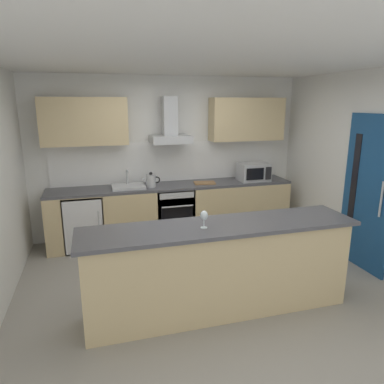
% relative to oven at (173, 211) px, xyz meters
% --- Properties ---
extents(ground, '(5.45, 4.85, 0.02)m').
position_rel_oven_xyz_m(ground, '(0.02, -1.58, -0.47)').
color(ground, gray).
extents(ceiling, '(5.45, 4.85, 0.02)m').
position_rel_oven_xyz_m(ceiling, '(0.02, -1.58, 2.15)').
color(ceiling, white).
extents(wall_back, '(5.45, 0.12, 2.60)m').
position_rel_oven_xyz_m(wall_back, '(0.02, 0.41, 0.84)').
color(wall_back, white).
rests_on(wall_back, ground).
extents(wall_right, '(0.12, 4.85, 2.60)m').
position_rel_oven_xyz_m(wall_right, '(2.30, -1.58, 0.84)').
color(wall_right, white).
rests_on(wall_right, ground).
extents(backsplash_tile, '(3.78, 0.02, 0.66)m').
position_rel_oven_xyz_m(backsplash_tile, '(0.02, 0.33, 0.77)').
color(backsplash_tile, white).
extents(counter_back, '(3.91, 0.60, 0.90)m').
position_rel_oven_xyz_m(counter_back, '(0.02, 0.03, -0.01)').
color(counter_back, '#D1B784').
rests_on(counter_back, ground).
extents(counter_island, '(2.87, 0.64, 0.98)m').
position_rel_oven_xyz_m(counter_island, '(0.00, -2.18, 0.03)').
color(counter_island, '#D1B784').
rests_on(counter_island, ground).
extents(upper_cabinets, '(3.86, 0.32, 0.70)m').
position_rel_oven_xyz_m(upper_cabinets, '(0.02, 0.18, 1.45)').
color(upper_cabinets, '#D1B784').
extents(side_door, '(0.08, 0.85, 2.05)m').
position_rel_oven_xyz_m(side_door, '(2.23, -1.69, 0.57)').
color(side_door, navy).
rests_on(side_door, ground).
extents(oven, '(0.60, 0.62, 0.80)m').
position_rel_oven_xyz_m(oven, '(0.00, 0.00, 0.00)').
color(oven, slate).
rests_on(oven, ground).
extents(refrigerator, '(0.58, 0.60, 0.85)m').
position_rel_oven_xyz_m(refrigerator, '(-1.40, -0.00, -0.03)').
color(refrigerator, white).
rests_on(refrigerator, ground).
extents(microwave, '(0.50, 0.38, 0.30)m').
position_rel_oven_xyz_m(microwave, '(1.39, -0.03, 0.59)').
color(microwave, '#B7BABC').
rests_on(microwave, counter_back).
extents(sink, '(0.50, 0.40, 0.26)m').
position_rel_oven_xyz_m(sink, '(-0.70, 0.01, 0.47)').
color(sink, silver).
rests_on(sink, counter_back).
extents(kettle, '(0.29, 0.15, 0.24)m').
position_rel_oven_xyz_m(kettle, '(-0.35, -0.03, 0.55)').
color(kettle, '#B7BABC').
rests_on(kettle, counter_back).
extents(range_hood, '(0.62, 0.45, 0.72)m').
position_rel_oven_xyz_m(range_hood, '(-0.00, 0.13, 1.33)').
color(range_hood, '#B7BABC').
extents(wine_glass, '(0.08, 0.08, 0.18)m').
position_rel_oven_xyz_m(wine_glass, '(-0.19, -2.23, 0.64)').
color(wine_glass, silver).
rests_on(wine_glass, counter_island).
extents(chopping_board, '(0.37, 0.27, 0.02)m').
position_rel_oven_xyz_m(chopping_board, '(0.53, -0.02, 0.45)').
color(chopping_board, '#9E7247').
rests_on(chopping_board, counter_back).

